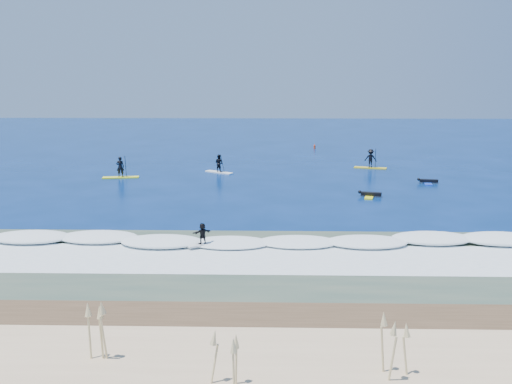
{
  "coord_description": "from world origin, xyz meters",
  "views": [
    {
      "loc": [
        -0.73,
        -42.38,
        9.98
      ],
      "look_at": [
        -1.76,
        1.58,
        0.6
      ],
      "focal_mm": 40.0,
      "sensor_mm": 36.0,
      "label": 1
    }
  ],
  "objects_px": {
    "sup_paddler_left": "(120,170)",
    "prone_paddler_near": "(370,195)",
    "sup_paddler_right": "(371,160)",
    "marker_buoy": "(315,147)",
    "prone_paddler_far": "(428,182)",
    "wave_surfer": "(202,235)",
    "sup_paddler_center": "(219,165)"
  },
  "relations": [
    {
      "from": "sup_paddler_right",
      "to": "marker_buoy",
      "type": "relative_size",
      "value": 5.24
    },
    {
      "from": "sup_paddler_left",
      "to": "sup_paddler_center",
      "type": "xyz_separation_m",
      "value": [
        9.1,
        3.01,
        0.05
      ]
    },
    {
      "from": "sup_paddler_right",
      "to": "prone_paddler_near",
      "type": "distance_m",
      "value": 13.98
    },
    {
      "from": "sup_paddler_center",
      "to": "sup_paddler_right",
      "type": "relative_size",
      "value": 0.86
    },
    {
      "from": "sup_paddler_right",
      "to": "wave_surfer",
      "type": "relative_size",
      "value": 1.88
    },
    {
      "from": "sup_paddler_center",
      "to": "prone_paddler_far",
      "type": "bearing_deg",
      "value": 18.55
    },
    {
      "from": "sup_paddler_left",
      "to": "marker_buoy",
      "type": "xyz_separation_m",
      "value": [
        20.01,
        21.03,
        -0.46
      ]
    },
    {
      "from": "wave_surfer",
      "to": "prone_paddler_near",
      "type": "bearing_deg",
      "value": 19.22
    },
    {
      "from": "wave_surfer",
      "to": "marker_buoy",
      "type": "bearing_deg",
      "value": 47.16
    },
    {
      "from": "sup_paddler_right",
      "to": "wave_surfer",
      "type": "xyz_separation_m",
      "value": [
        -14.36,
        -27.62,
        -0.15
      ]
    },
    {
      "from": "prone_paddler_far",
      "to": "wave_surfer",
      "type": "xyz_separation_m",
      "value": [
        -18.15,
        -19.61,
        0.59
      ]
    },
    {
      "from": "sup_paddler_right",
      "to": "prone_paddler_near",
      "type": "xyz_separation_m",
      "value": [
        -2.4,
        -13.76,
        -0.74
      ]
    },
    {
      "from": "sup_paddler_center",
      "to": "marker_buoy",
      "type": "bearing_deg",
      "value": 91.86
    },
    {
      "from": "sup_paddler_left",
      "to": "marker_buoy",
      "type": "bearing_deg",
      "value": 37.67
    },
    {
      "from": "prone_paddler_near",
      "to": "marker_buoy",
      "type": "height_order",
      "value": "marker_buoy"
    },
    {
      "from": "prone_paddler_far",
      "to": "marker_buoy",
      "type": "relative_size",
      "value": 3.63
    },
    {
      "from": "prone_paddler_near",
      "to": "prone_paddler_far",
      "type": "bearing_deg",
      "value": -32.69
    },
    {
      "from": "sup_paddler_center",
      "to": "prone_paddler_near",
      "type": "relative_size",
      "value": 1.2
    },
    {
      "from": "sup_paddler_left",
      "to": "prone_paddler_near",
      "type": "height_order",
      "value": "sup_paddler_left"
    },
    {
      "from": "marker_buoy",
      "to": "prone_paddler_far",
      "type": "bearing_deg",
      "value": -69.87
    },
    {
      "from": "prone_paddler_far",
      "to": "sup_paddler_left",
      "type": "bearing_deg",
      "value": 94.42
    },
    {
      "from": "sup_paddler_right",
      "to": "prone_paddler_far",
      "type": "relative_size",
      "value": 1.44
    },
    {
      "from": "prone_paddler_far",
      "to": "marker_buoy",
      "type": "xyz_separation_m",
      "value": [
        -8.44,
        23.02,
        0.12
      ]
    },
    {
      "from": "prone_paddler_near",
      "to": "marker_buoy",
      "type": "relative_size",
      "value": 3.74
    },
    {
      "from": "marker_buoy",
      "to": "sup_paddler_center",
      "type": "bearing_deg",
      "value": -121.18
    },
    {
      "from": "sup_paddler_right",
      "to": "marker_buoy",
      "type": "xyz_separation_m",
      "value": [
        -4.65,
        15.0,
        -0.63
      ]
    },
    {
      "from": "prone_paddler_near",
      "to": "prone_paddler_far",
      "type": "distance_m",
      "value": 8.44
    },
    {
      "from": "sup_paddler_center",
      "to": "prone_paddler_far",
      "type": "xyz_separation_m",
      "value": [
        19.34,
        -5.0,
        -0.63
      ]
    },
    {
      "from": "prone_paddler_far",
      "to": "wave_surfer",
      "type": "height_order",
      "value": "wave_surfer"
    },
    {
      "from": "sup_paddler_center",
      "to": "marker_buoy",
      "type": "distance_m",
      "value": 21.07
    },
    {
      "from": "prone_paddler_near",
      "to": "prone_paddler_far",
      "type": "height_order",
      "value": "prone_paddler_near"
    },
    {
      "from": "sup_paddler_right",
      "to": "marker_buoy",
      "type": "bearing_deg",
      "value": 122.08
    }
  ]
}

